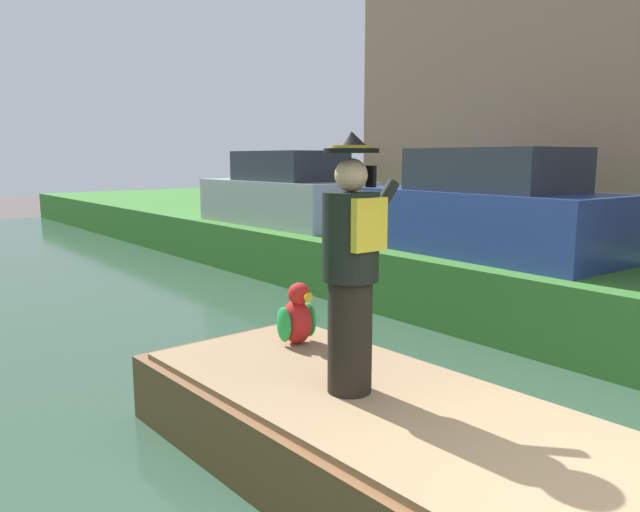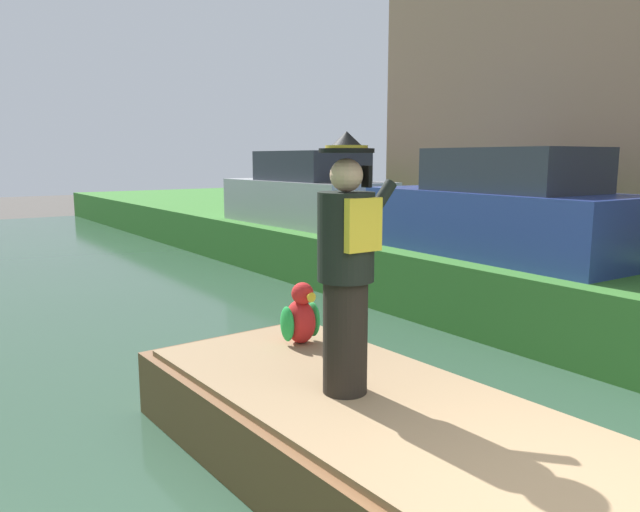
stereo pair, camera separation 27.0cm
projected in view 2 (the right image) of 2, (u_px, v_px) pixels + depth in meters
The scene contains 5 objects.
boat at pixel (370, 437), 4.33m from camera, with size 1.96×4.27×0.61m.
person_pirate at pixel (347, 266), 4.22m from camera, with size 0.61×0.42×1.85m.
parrot_plush at pixel (301, 317), 5.47m from camera, with size 0.36×0.35×0.57m.
parked_car_blue at pixel (501, 210), 8.55m from camera, with size 1.83×4.05×1.50m.
parked_car_silver at pixel (306, 194), 12.56m from camera, with size 1.81×4.05×1.50m.
Camera 2 is at (-2.63, -1.24, 2.38)m, focal length 33.89 mm.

